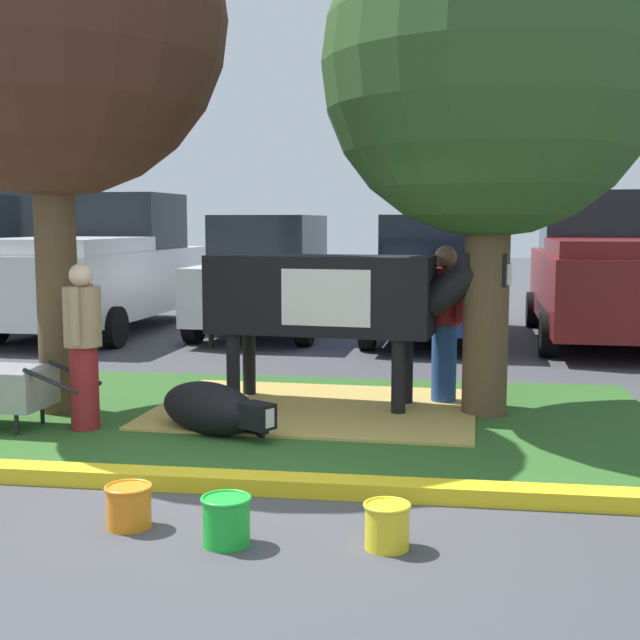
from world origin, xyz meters
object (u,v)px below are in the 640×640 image
bucket_orange (129,505)px  pickup_truck_maroon (605,272)px  hatchback_white (270,276)px  shade_tree_right (492,68)px  cow_holstein (330,296)px  pickup_truck_black (104,268)px  bucket_green (226,519)px  person_handler (445,320)px  sedan_blue (434,279)px  calf_lying (212,409)px  shade_tree_left (47,19)px  bucket_yellow (387,525)px  person_visitor_near (83,342)px

bucket_orange → pickup_truck_maroon: 10.22m
bucket_orange → hatchback_white: hatchback_white is taller
shade_tree_right → cow_holstein: 2.71m
bucket_orange → pickup_truck_black: size_ratio=0.06×
bucket_green → hatchback_white: (-1.72, 9.49, 0.83)m
bucket_orange → person_handler: bearing=63.6°
shade_tree_right → sedan_blue: shade_tree_right is taller
pickup_truck_black → pickup_truck_maroon: 8.42m
person_handler → pickup_truck_maroon: 5.81m
cow_holstein → pickup_truck_black: 7.26m
calf_lying → pickup_truck_maroon: size_ratio=0.23×
pickup_truck_maroon → person_handler: bearing=-115.7°
calf_lying → bucket_orange: calf_lying is taller
shade_tree_left → bucket_orange: shade_tree_left is taller
person_handler → hatchback_white: (-2.98, 5.38, 0.09)m
cow_holstein → calf_lying: (-0.90, -1.28, -0.92)m
bucket_yellow → sedan_blue: (0.13, 9.07, 0.84)m
calf_lying → bucket_yellow: calf_lying is taller
shade_tree_right → hatchback_white: bearing=120.1°
shade_tree_right → bucket_green: 5.14m
bucket_green → hatchback_white: bearing=100.3°
bucket_orange → person_visitor_near: bearing=119.7°
cow_holstein → person_visitor_near: 2.49m
shade_tree_right → calf_lying: (-2.46, -1.14, -3.12)m
bucket_orange → pickup_truck_black: 9.97m
cow_holstein → bucket_green: (-0.10, -3.79, -1.00)m
shade_tree_left → bucket_green: shade_tree_left is taller
bucket_orange → shade_tree_right: bearing=55.8°
shade_tree_right → bucket_orange: size_ratio=16.54×
shade_tree_left → bucket_orange: bearing=-57.9°
shade_tree_right → hatchback_white: (-3.38, 5.84, -2.38)m
calf_lying → person_handler: (2.06, 1.60, 0.66)m
pickup_truck_black → pickup_truck_maroon: size_ratio=1.00×
bucket_green → sedan_blue: 9.26m
cow_holstein → person_handler: person_handler is taller
bucket_yellow → person_handler: bearing=85.6°
hatchback_white → person_handler: bearing=-61.0°
person_visitor_near → bucket_green: bearing=-51.3°
shade_tree_right → person_visitor_near: size_ratio=3.25×
person_handler → bucket_orange: bearing=-116.4°
hatchback_white → shade_tree_left: bearing=-97.5°
shade_tree_right → pickup_truck_black: shade_tree_right is taller
bucket_yellow → pickup_truck_maroon: size_ratio=0.05×
person_handler → sedan_blue: bearing=92.1°
calf_lying → person_visitor_near: (-1.19, -0.02, 0.59)m
pickup_truck_black → hatchback_white: pickup_truck_black is taller
cow_holstein → person_handler: (1.16, 0.32, -0.26)m
calf_lying → bucket_yellow: bearing=-54.2°
shade_tree_right → person_visitor_near: (-3.66, -1.16, -2.54)m
cow_holstein → bucket_yellow: cow_holstein is taller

